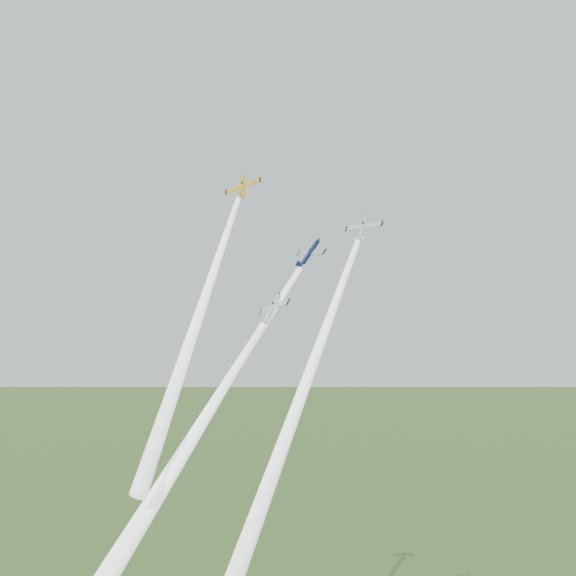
{
  "coord_description": "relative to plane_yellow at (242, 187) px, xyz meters",
  "views": [
    {
      "loc": [
        68.31,
        -107.11,
        85.71
      ],
      "look_at": [
        0.0,
        -6.0,
        92.0
      ],
      "focal_mm": 45.0,
      "sensor_mm": 36.0,
      "label": 1
    }
  ],
  "objects": [
    {
      "name": "plane_silver_low",
      "position": [
        14.96,
        -11.26,
        -23.49
      ],
      "size": [
        7.53,
        7.48,
        7.92
      ],
      "primitive_type": null,
      "rotation": [
        0.92,
        -0.2,
        -0.28
      ],
      "color": "silver"
    },
    {
      "name": "smoke_trail_silver_right",
      "position": [
        25.47,
        -18.02,
        -35.42
      ],
      "size": [
        3.7,
        37.75,
        48.36
      ],
      "primitive_type": null,
      "rotation": [
        -0.65,
        0.0,
        0.03
      ],
      "color": "white"
    },
    {
      "name": "smoke_trail_yellow",
      "position": [
        5.38,
        -19.11,
        -26.05
      ],
      "size": [
        12.63,
        37.06,
        48.51
      ],
      "primitive_type": null,
      "rotation": [
        -0.65,
        0.0,
        0.27
      ],
      "color": "white"
    },
    {
      "name": "plane_yellow",
      "position": [
        0.0,
        0.0,
        0.0
      ],
      "size": [
        9.88,
        6.88,
        8.51
      ],
      "primitive_type": null,
      "rotation": [
        0.92,
        -0.28,
        0.27
      ],
      "color": "orange"
    },
    {
      "name": "plane_silver_right",
      "position": [
        24.82,
        1.77,
        -9.45
      ],
      "size": [
        7.56,
        5.38,
        6.68
      ],
      "primitive_type": null,
      "rotation": [
        0.92,
        -0.06,
        0.03
      ],
      "color": "silver"
    },
    {
      "name": "smoke_trail_navy",
      "position": [
        7.79,
        -24.0,
        -44.73
      ],
      "size": [
        18.62,
        42.97,
        58.11
      ],
      "primitive_type": null,
      "rotation": [
        -0.65,
        0.0,
        -0.37
      ],
      "color": "white"
    },
    {
      "name": "smoke_trail_silver_low",
      "position": [
        9.69,
        -29.74,
        -48.7
      ],
      "size": [
        12.4,
        35.8,
        46.83
      ],
      "primitive_type": null,
      "rotation": [
        -0.65,
        0.0,
        -0.28
      ],
      "color": "white"
    },
    {
      "name": "plane_navy",
      "position": [
        16.29,
        -2.07,
        -13.88
      ],
      "size": [
        9.44,
        7.92,
        7.16
      ],
      "primitive_type": null,
      "rotation": [
        0.92,
        0.05,
        -0.37
      ],
      "color": "#0C1535"
    }
  ]
}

